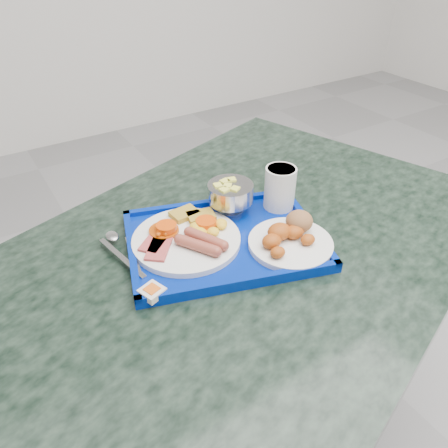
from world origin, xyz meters
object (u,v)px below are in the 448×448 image
(table, at_px, (240,307))
(bread_plate, at_px, (290,237))
(juice_cup, at_px, (280,186))
(fruit_bowl, at_px, (230,193))
(main_plate, at_px, (188,236))
(tray, at_px, (224,241))

(table, relative_size, bread_plate, 7.95)
(bread_plate, xyz_separation_m, juice_cup, (0.07, 0.13, 0.04))
(fruit_bowl, bearing_deg, main_plate, -159.96)
(main_plate, relative_size, juice_cup, 2.28)
(fruit_bowl, bearing_deg, tray, -129.63)
(tray, bearing_deg, table, -30.46)
(table, bearing_deg, juice_cup, 22.94)
(tray, height_order, juice_cup, juice_cup)
(bread_plate, bearing_deg, fruit_bowl, 102.24)
(bread_plate, distance_m, fruit_bowl, 0.18)
(bread_plate, bearing_deg, juice_cup, 61.29)
(fruit_bowl, distance_m, juice_cup, 0.12)
(main_plate, distance_m, juice_cup, 0.25)
(tray, bearing_deg, main_plate, 152.22)
(main_plate, distance_m, bread_plate, 0.22)
(juice_cup, bearing_deg, bread_plate, -118.71)
(bread_plate, height_order, juice_cup, juice_cup)
(table, distance_m, main_plate, 0.25)
(tray, distance_m, bread_plate, 0.14)
(table, xyz_separation_m, tray, (-0.03, 0.02, 0.21))
(bread_plate, relative_size, juice_cup, 1.76)
(juice_cup, bearing_deg, main_plate, -178.64)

